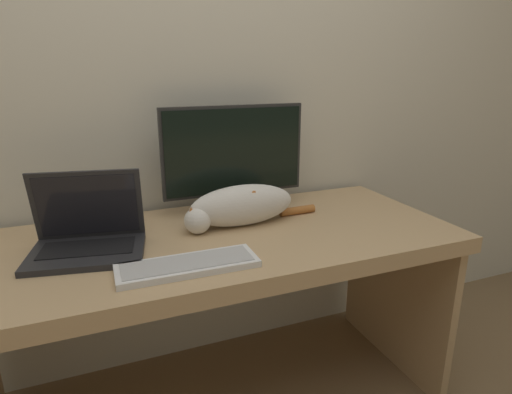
{
  "coord_description": "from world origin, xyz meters",
  "views": [
    {
      "loc": [
        -0.4,
        -1.0,
        1.31
      ],
      "look_at": [
        0.14,
        0.33,
        0.87
      ],
      "focal_mm": 30.0,
      "sensor_mm": 36.0,
      "label": 1
    }
  ],
  "objects_px": {
    "cat": "(240,205)",
    "external_keyboard": "(188,265)",
    "monitor": "(234,158)",
    "laptop": "(88,237)"
  },
  "relations": [
    {
      "from": "cat",
      "to": "external_keyboard",
      "type": "bearing_deg",
      "value": -134.93
    },
    {
      "from": "external_keyboard",
      "to": "cat",
      "type": "height_order",
      "value": "cat"
    },
    {
      "from": "monitor",
      "to": "external_keyboard",
      "type": "bearing_deg",
      "value": -123.99
    },
    {
      "from": "monitor",
      "to": "laptop",
      "type": "xyz_separation_m",
      "value": [
        -0.58,
        -0.22,
        -0.17
      ]
    },
    {
      "from": "monitor",
      "to": "external_keyboard",
      "type": "xyz_separation_m",
      "value": [
        -0.31,
        -0.45,
        -0.21
      ]
    },
    {
      "from": "monitor",
      "to": "external_keyboard",
      "type": "relative_size",
      "value": 1.4
    },
    {
      "from": "cat",
      "to": "monitor",
      "type": "bearing_deg",
      "value": 75.57
    },
    {
      "from": "monitor",
      "to": "cat",
      "type": "height_order",
      "value": "monitor"
    },
    {
      "from": "monitor",
      "to": "laptop",
      "type": "distance_m",
      "value": 0.64
    },
    {
      "from": "monitor",
      "to": "laptop",
      "type": "height_order",
      "value": "monitor"
    }
  ]
}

